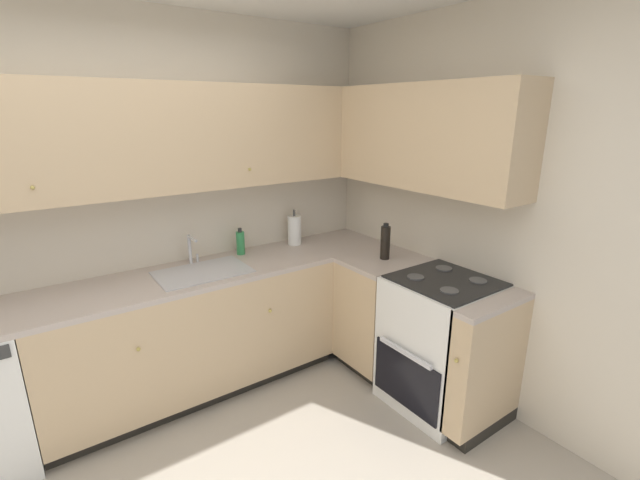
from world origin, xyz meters
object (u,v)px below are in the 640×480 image
at_px(oven_range, 441,342).
at_px(oil_bottle, 385,242).
at_px(soap_bottle, 240,243).
at_px(paper_towel_roll, 294,230).

height_order(oven_range, oil_bottle, oil_bottle).
relative_size(soap_bottle, paper_towel_roll, 0.69).
distance_m(soap_bottle, paper_towel_roll, 0.48).
xyz_separation_m(soap_bottle, paper_towel_roll, (0.47, -0.02, 0.03)).
bearing_deg(oven_range, oil_bottle, 91.96).
distance_m(oven_range, soap_bottle, 1.62).
bearing_deg(oil_bottle, soap_bottle, 139.15).
bearing_deg(oven_range, paper_towel_roll, 106.59).
relative_size(oven_range, oil_bottle, 3.87).
height_order(oven_range, soap_bottle, soap_bottle).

